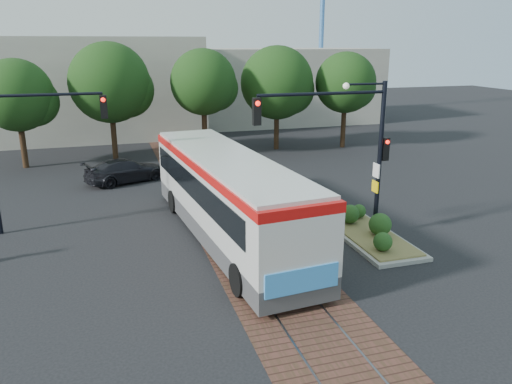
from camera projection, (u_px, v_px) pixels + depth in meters
ground at (248, 243)px, 19.62m from camera, size 120.00×120.00×0.00m
trackbed at (225, 211)px, 23.28m from camera, size 3.60×40.00×0.02m
tree_row at (198, 85)px, 33.60m from camera, size 26.40×5.60×7.67m
warehouses at (154, 86)px, 44.71m from camera, size 40.00×13.00×8.00m
crane at (322, 10)px, 52.65m from camera, size 8.00×0.50×18.00m
city_bus at (227, 193)px, 19.60m from camera, size 3.91×12.93×3.41m
traffic_island at (369, 230)px, 20.05m from camera, size 2.20×5.20×1.13m
signal_pole_main at (352, 137)px, 18.76m from camera, size 5.49×0.46×6.00m
signal_pole_left at (18, 140)px, 19.83m from camera, size 4.99×0.34×6.00m
parked_car at (126, 170)px, 28.10m from camera, size 4.92×3.40×1.32m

